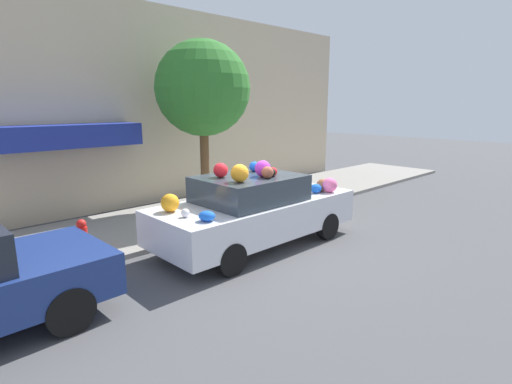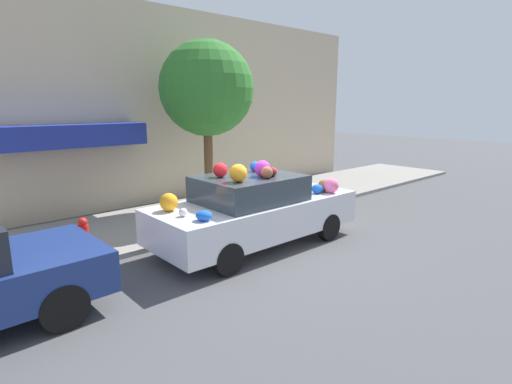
{
  "view_description": "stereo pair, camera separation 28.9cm",
  "coord_description": "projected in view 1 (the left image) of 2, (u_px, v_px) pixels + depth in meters",
  "views": [
    {
      "loc": [
        -5.62,
        -5.83,
        2.93
      ],
      "look_at": [
        0.0,
        -0.02,
        1.15
      ],
      "focal_mm": 28.0,
      "sensor_mm": 36.0,
      "label": 1
    },
    {
      "loc": [
        -5.41,
        -6.03,
        2.93
      ],
      "look_at": [
        0.0,
        -0.02,
        1.15
      ],
      "focal_mm": 28.0,
      "sensor_mm": 36.0,
      "label": 2
    }
  ],
  "objects": [
    {
      "name": "building_facade",
      "position": [
        131.0,
        108.0,
        11.27
      ],
      "size": [
        18.0,
        1.2,
        5.72
      ],
      "color": "#C6B293",
      "rests_on": "ground"
    },
    {
      "name": "street_tree",
      "position": [
        203.0,
        89.0,
        10.48
      ],
      "size": [
        2.5,
        2.5,
        4.49
      ],
      "color": "brown",
      "rests_on": "sidewalk_curb"
    },
    {
      "name": "ground_plane",
      "position": [
        255.0,
        244.0,
        8.54
      ],
      "size": [
        60.0,
        60.0,
        0.0
      ],
      "primitive_type": "plane",
      "color": "#4C4C4F"
    },
    {
      "name": "fire_hydrant",
      "position": [
        83.0,
        237.0,
        7.62
      ],
      "size": [
        0.2,
        0.2,
        0.7
      ],
      "color": "red",
      "rests_on": "sidewalk_curb"
    },
    {
      "name": "art_car",
      "position": [
        255.0,
        209.0,
        8.33
      ],
      "size": [
        4.51,
        1.87,
        1.85
      ],
      "rotation": [
        0.0,
        0.0,
        -0.01
      ],
      "color": "silver",
      "rests_on": "ground"
    },
    {
      "name": "sidewalk_curb",
      "position": [
        184.0,
        217.0,
        10.43
      ],
      "size": [
        24.0,
        3.2,
        0.1
      ],
      "color": "gray",
      "rests_on": "ground"
    }
  ]
}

